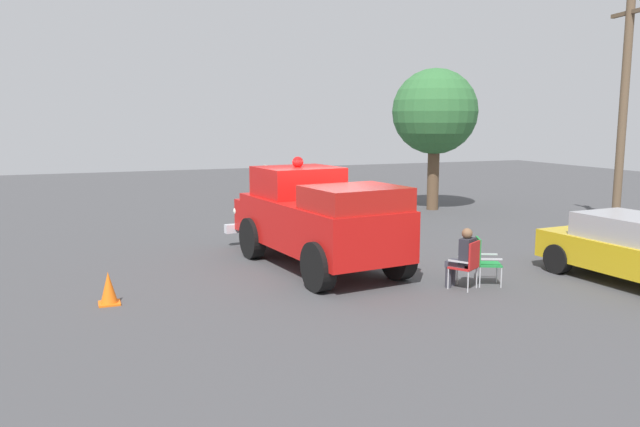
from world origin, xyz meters
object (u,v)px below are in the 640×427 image
object	(u,v)px
spectator_seated	(463,256)
traffic_cone	(109,289)
lawn_chair_near_truck	(469,262)
lawn_chair_by_car	(483,258)
utility_pole	(623,109)
vintage_fire_truck	(315,217)
oak_tree_right	(435,112)

from	to	relation	value
spectator_seated	traffic_cone	world-z (taller)	spectator_seated
lawn_chair_near_truck	spectator_seated	xyz separation A→B (m)	(-0.11, -0.07, 0.11)
spectator_seated	lawn_chair_by_car	bearing A→B (deg)	97.23
lawn_chair_by_car	traffic_cone	distance (m)	7.65
lawn_chair_by_car	utility_pole	bearing A→B (deg)	116.91
vintage_fire_truck	lawn_chair_by_car	world-z (taller)	vintage_fire_truck
spectator_seated	traffic_cone	size ratio (longest dim) A/B	2.03
oak_tree_right	traffic_cone	distance (m)	15.51
vintage_fire_truck	lawn_chair_by_car	distance (m)	4.03
spectator_seated	traffic_cone	bearing A→B (deg)	-102.41
oak_tree_right	traffic_cone	xyz separation A→B (m)	(8.58, -12.45, -3.45)
lawn_chair_near_truck	lawn_chair_by_car	bearing A→B (deg)	110.09
traffic_cone	spectator_seated	bearing A→B (deg)	77.59
utility_pole	traffic_cone	distance (m)	16.20
traffic_cone	vintage_fire_truck	bearing A→B (deg)	106.97
vintage_fire_truck	spectator_seated	size ratio (longest dim) A/B	4.79
oak_tree_right	utility_pole	distance (m)	6.71
lawn_chair_by_car	spectator_seated	xyz separation A→B (m)	(0.07, -0.58, 0.11)
lawn_chair_by_car	traffic_cone	size ratio (longest dim) A/B	1.61
vintage_fire_truck	lawn_chair_near_truck	bearing A→B (deg)	35.41
lawn_chair_by_car	oak_tree_right	world-z (taller)	oak_tree_right
utility_pole	traffic_cone	size ratio (longest dim) A/B	11.55
vintage_fire_truck	traffic_cone	distance (m)	5.09
lawn_chair_near_truck	lawn_chair_by_car	size ratio (longest dim) A/B	1.00
traffic_cone	lawn_chair_near_truck	bearing A→B (deg)	76.84
spectator_seated	utility_pole	size ratio (longest dim) A/B	0.18
vintage_fire_truck	lawn_chair_near_truck	xyz separation A→B (m)	(3.10, 2.20, -0.61)
vintage_fire_truck	utility_pole	distance (m)	11.17
vintage_fire_truck	spectator_seated	distance (m)	3.70
spectator_seated	traffic_cone	xyz separation A→B (m)	(-1.52, -6.93, -0.39)
utility_pole	oak_tree_right	bearing A→B (deg)	-152.06
oak_tree_right	utility_pole	xyz separation A→B (m)	(5.93, 3.14, 0.06)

